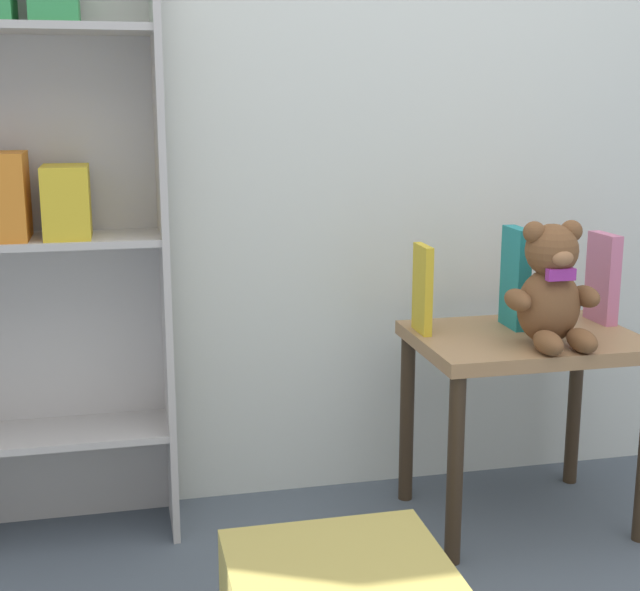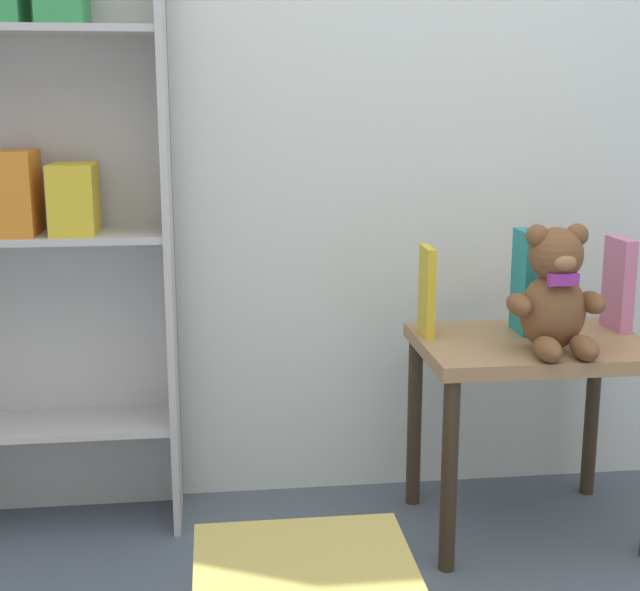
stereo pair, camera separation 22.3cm
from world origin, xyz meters
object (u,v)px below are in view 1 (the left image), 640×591
Objects in this scene: book_standing_pink at (603,278)px; book_standing_yellow at (423,289)px; display_table at (524,365)px; teddy_bear at (552,289)px; book_standing_teal at (515,278)px; bookshelf_side at (38,205)px.

book_standing_yellow is at bearing 178.46° from book_standing_pink.
display_table is 2.49× the size of book_standing_yellow.
teddy_bear is at bearing -83.06° from display_table.
book_standing_teal is (0.00, 0.08, 0.22)m from display_table.
teddy_bear is at bearing -33.13° from book_standing_yellow.
display_table is 0.25m from teddy_bear.
bookshelf_side is at bearing 173.17° from book_standing_yellow.
book_standing_yellow is (0.96, -0.13, -0.23)m from bookshelf_side.
teddy_bear is 0.33m from book_standing_yellow.
bookshelf_side reaches higher than book_standing_yellow.
book_standing_yellow is 0.52m from book_standing_pink.
display_table is 2.15× the size of book_standing_teal.
bookshelf_side is 1.31m from display_table.
bookshelf_side is at bearing 170.01° from display_table.
book_standing_yellow is at bearing -179.77° from book_standing_teal.
book_standing_pink is (1.48, -0.14, -0.22)m from bookshelf_side.
bookshelf_side reaches higher than teddy_bear.
bookshelf_side is 2.71× the size of display_table.
book_standing_teal is (1.22, -0.14, -0.21)m from bookshelf_side.
display_table is at bearing -89.03° from book_standing_teal.
book_standing_teal is at bearing 90.00° from display_table.
book_standing_teal is at bearing 178.96° from book_standing_pink.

